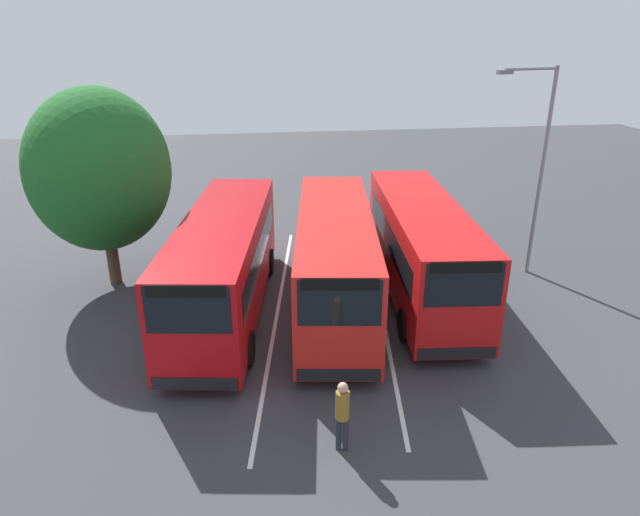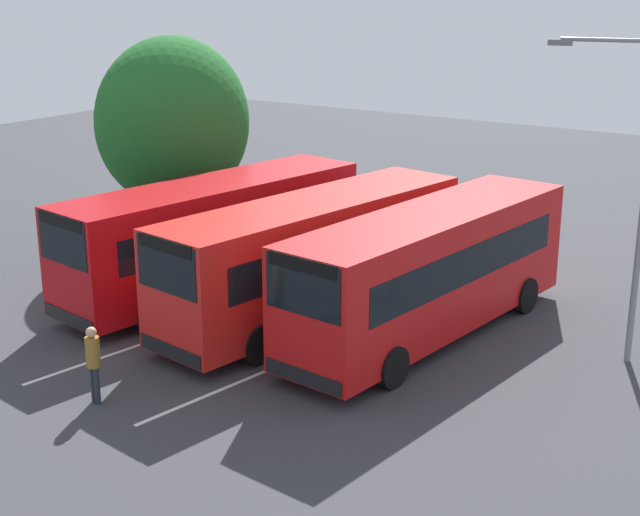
{
  "view_description": "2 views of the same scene",
  "coord_description": "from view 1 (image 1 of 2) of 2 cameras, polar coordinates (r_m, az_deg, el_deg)",
  "views": [
    {
      "loc": [
        17.36,
        -2.88,
        9.04
      ],
      "look_at": [
        -0.54,
        -0.26,
        1.64
      ],
      "focal_mm": 31.33,
      "sensor_mm": 36.0,
      "label": 1
    },
    {
      "loc": [
        20.06,
        13.84,
        9.24
      ],
      "look_at": [
        -1.37,
        -0.57,
        1.28
      ],
      "focal_mm": 51.7,
      "sensor_mm": 36.0,
      "label": 2
    }
  ],
  "objects": [
    {
      "name": "bus_center_right",
      "position": [
        20.3,
        10.36,
        1.18
      ],
      "size": [
        10.42,
        3.44,
        3.4
      ],
      "rotation": [
        0.0,
        0.0,
        -0.1
      ],
      "color": "red",
      "rests_on": "ground"
    },
    {
      "name": "lane_stripe_inner_left",
      "position": [
        20.13,
        6.14,
        -4.56
      ],
      "size": [
        15.1,
        2.51,
        0.01
      ],
      "primitive_type": "cube",
      "rotation": [
        0.0,
        0.0,
        -0.16
      ],
      "color": "silver",
      "rests_on": "ground"
    },
    {
      "name": "pedestrian",
      "position": [
        13.05,
        2.3,
        -15.31
      ],
      "size": [
        0.39,
        0.39,
        1.83
      ],
      "rotation": [
        0.0,
        0.0,
        2.9
      ],
      "color": "#232833",
      "rests_on": "ground"
    },
    {
      "name": "bus_far_left",
      "position": [
        18.89,
        -9.75,
        -0.4
      ],
      "size": [
        10.48,
        3.96,
        3.4
      ],
      "rotation": [
        0.0,
        0.0,
        -0.15
      ],
      "color": "#B70C11",
      "rests_on": "ground"
    },
    {
      "name": "bus_center_left",
      "position": [
        18.99,
        1.52,
        0.05
      ],
      "size": [
        10.47,
        3.89,
        3.4
      ],
      "rotation": [
        0.0,
        0.0,
        -0.15
      ],
      "color": "red",
      "rests_on": "ground"
    },
    {
      "name": "lane_stripe_outer_left",
      "position": [
        19.6,
        -4.33,
        -5.27
      ],
      "size": [
        15.1,
        2.51,
        0.01
      ],
      "primitive_type": "cube",
      "rotation": [
        0.0,
        0.0,
        -0.16
      ],
      "color": "silver",
      "rests_on": "ground"
    },
    {
      "name": "street_lamp",
      "position": [
        22.56,
        21.36,
        9.27
      ],
      "size": [
        0.72,
        2.54,
        7.91
      ],
      "rotation": [
        0.0,
        0.0,
        -1.35
      ],
      "color": "gray",
      "rests_on": "ground"
    },
    {
      "name": "depot_tree",
      "position": [
        21.63,
        -21.6,
        8.36
      ],
      "size": [
        5.54,
        4.99,
        7.34
      ],
      "color": "#4C3823",
      "rests_on": "ground"
    },
    {
      "name": "ground_plane",
      "position": [
        19.79,
        0.98,
        -4.94
      ],
      "size": [
        72.87,
        72.87,
        0.0
      ],
      "primitive_type": "plane",
      "color": "#38383D"
    }
  ]
}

